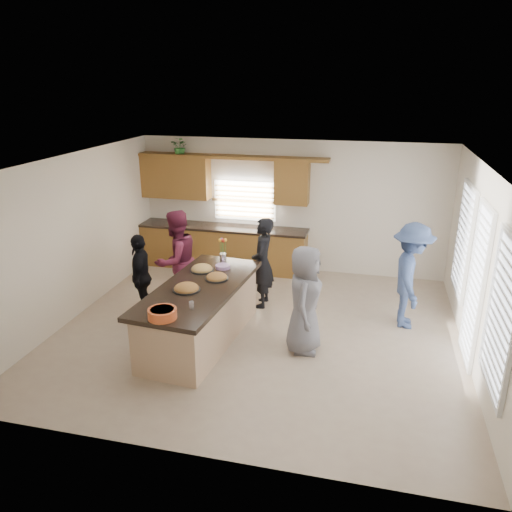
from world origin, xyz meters
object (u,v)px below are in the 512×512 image
(woman_left_front, at_px, (141,276))
(woman_right_back, at_px, (411,276))
(woman_left_mid, at_px, (177,261))
(woman_right_front, at_px, (305,300))
(island, at_px, (200,315))
(salad_bowl, at_px, (162,313))
(woman_left_back, at_px, (263,263))

(woman_left_front, relative_size, woman_right_back, 0.84)
(woman_left_mid, bearing_deg, woman_right_front, 96.01)
(island, height_order, salad_bowl, salad_bowl)
(woman_right_back, bearing_deg, woman_right_front, 127.22)
(woman_left_mid, bearing_deg, salad_bowl, 44.78)
(woman_left_front, bearing_deg, woman_left_mid, 114.05)
(woman_left_front, height_order, woman_right_back, woman_right_back)
(woman_right_back, bearing_deg, island, 111.93)
(salad_bowl, bearing_deg, woman_right_back, 36.97)
(woman_left_back, relative_size, woman_left_mid, 0.91)
(woman_right_back, xyz_separation_m, woman_right_front, (-1.58, -1.23, -0.06))
(island, distance_m, salad_bowl, 1.30)
(island, xyz_separation_m, woman_left_mid, (-0.80, 1.05, 0.46))
(woman_right_back, relative_size, woman_right_front, 1.07)
(salad_bowl, height_order, woman_right_front, woman_right_front)
(woman_right_back, distance_m, woman_right_front, 2.00)
(woman_left_back, bearing_deg, woman_right_front, 30.74)
(woman_left_mid, xyz_separation_m, woman_right_front, (2.43, -0.94, -0.07))
(woman_left_front, bearing_deg, woman_left_back, 98.17)
(island, height_order, woman_right_back, woman_right_back)
(woman_left_mid, bearing_deg, woman_right_back, 121.27)
(woman_left_mid, bearing_deg, woman_left_front, -21.66)
(island, relative_size, woman_right_back, 1.56)
(island, distance_m, woman_left_back, 1.71)
(island, xyz_separation_m, woman_right_back, (3.21, 1.33, 0.45))
(woman_left_back, bearing_deg, island, -26.64)
(woman_left_mid, height_order, woman_right_back, woman_left_mid)
(salad_bowl, distance_m, woman_left_back, 2.80)
(woman_left_mid, height_order, woman_left_front, woman_left_mid)
(island, bearing_deg, woman_left_mid, 132.46)
(woman_right_front, bearing_deg, woman_left_front, 79.91)
(woman_left_mid, height_order, woman_right_front, woman_left_mid)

